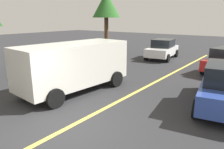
% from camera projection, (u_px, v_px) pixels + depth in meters
% --- Properties ---
extents(ground_plane, '(80.00, 80.00, 0.00)m').
position_uv_depth(ground_plane, '(62.00, 131.00, 6.51)').
color(ground_plane, '#2D2D30').
extents(lane_marking_centre, '(28.00, 0.16, 0.01)m').
position_uv_depth(lane_marking_centre, '(119.00, 101.00, 8.83)').
color(lane_marking_centre, '#E0D14C').
extents(white_van, '(5.35, 2.62, 2.20)m').
position_uv_depth(white_van, '(74.00, 64.00, 9.77)').
color(white_van, silver).
rests_on(white_van, ground_plane).
extents(car_white_far_lane, '(4.19, 2.36, 1.60)m').
position_uv_depth(car_white_far_lane, '(162.00, 49.00, 17.91)').
color(car_white_far_lane, white).
rests_on(car_white_far_lane, ground_plane).
extents(tree_left_verge, '(2.59, 2.59, 5.64)m').
position_uv_depth(tree_left_verge, '(106.00, 6.00, 19.87)').
color(tree_left_verge, '#513823').
rests_on(tree_left_verge, ground_plane).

